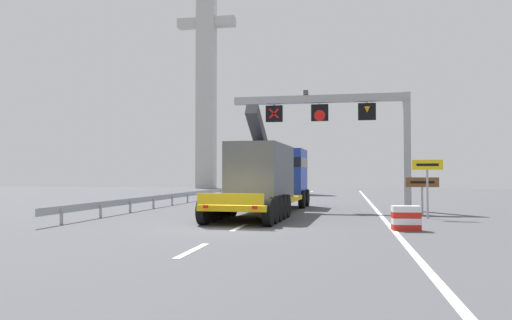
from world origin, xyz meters
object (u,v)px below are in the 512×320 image
Objects in this scene: bridge_pylon_distant at (206,52)px; heavy_haul_truck_yellow at (271,176)px; crash_barrier_striped at (406,218)px; overhead_lane_gantry at (345,117)px; exit_sign_yellow at (427,175)px; tourist_info_sign_brown at (422,186)px.

heavy_haul_truck_yellow is at bearing -69.26° from bridge_pylon_distant.
crash_barrier_striped is at bearing -66.24° from bridge_pylon_distant.
overhead_lane_gantry is 0.26× the size of bridge_pylon_distant.
overhead_lane_gantry reaches higher than exit_sign_yellow.
overhead_lane_gantry is 6.37m from tourist_info_sign_brown.
tourist_info_sign_brown is at bearing -5.01° from heavy_haul_truck_yellow.
bridge_pylon_distant is at bearing 118.65° from tourist_info_sign_brown.
overhead_lane_gantry reaches higher than heavy_haul_truck_yellow.
heavy_haul_truck_yellow is (-4.00, -2.50, -3.43)m from overhead_lane_gantry.
exit_sign_yellow reaches higher than tourist_info_sign_brown.
exit_sign_yellow is at bearing -62.39° from bridge_pylon_distant.
bridge_pylon_distant is (-20.89, 42.09, 15.44)m from overhead_lane_gantry.
tourist_info_sign_brown is 7.42m from crash_barrier_striped.
exit_sign_yellow is (7.80, -2.61, 0.06)m from heavy_haul_truck_yellow.
heavy_haul_truck_yellow is 7.89m from tourist_info_sign_brown.
overhead_lane_gantry is 0.75× the size of heavy_haul_truck_yellow.
crash_barrier_striped is (-1.64, -7.17, -1.01)m from tourist_info_sign_brown.
overhead_lane_gantry is 11.69m from crash_barrier_striped.
exit_sign_yellow is at bearing -53.42° from overhead_lane_gantry.
bridge_pylon_distant is at bearing 110.74° from heavy_haul_truck_yellow.
bridge_pylon_distant is at bearing 117.61° from exit_sign_yellow.
overhead_lane_gantry is 7.20m from exit_sign_yellow.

